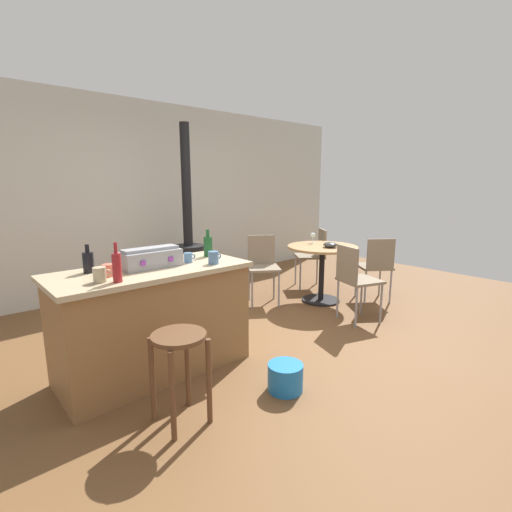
{
  "coord_description": "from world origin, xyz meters",
  "views": [
    {
      "loc": [
        -2.39,
        -2.56,
        1.56
      ],
      "look_at": [
        0.06,
        0.22,
        0.82
      ],
      "focal_mm": 26.02,
      "sensor_mm": 36.0,
      "label": 1
    }
  ],
  "objects_px": {
    "folding_chair_near": "(314,253)",
    "plastic_bucket": "(285,377)",
    "wooden_stool": "(180,356)",
    "cup_2": "(108,270)",
    "wine_glass": "(313,235)",
    "dining_table": "(322,259)",
    "folding_chair_left": "(355,277)",
    "bottle_2": "(208,246)",
    "folding_chair_right": "(376,264)",
    "cup_0": "(214,258)",
    "kitchen_island": "(154,320)",
    "bottle_0": "(117,267)",
    "serving_bowl": "(330,245)",
    "cup_1": "(100,275)",
    "cup_3": "(188,258)",
    "bottle_1": "(88,262)",
    "wood_stove": "(189,255)",
    "toolbox": "(151,258)",
    "folding_chair_far": "(263,263)"
  },
  "relations": [
    {
      "from": "folding_chair_near",
      "to": "plastic_bucket",
      "type": "relative_size",
      "value": 3.26
    },
    {
      "from": "wooden_stool",
      "to": "cup_2",
      "type": "relative_size",
      "value": 5.18
    },
    {
      "from": "wine_glass",
      "to": "folding_chair_near",
      "type": "bearing_deg",
      "value": 36.48
    },
    {
      "from": "dining_table",
      "to": "folding_chair_left",
      "type": "bearing_deg",
      "value": -113.65
    },
    {
      "from": "bottle_2",
      "to": "cup_2",
      "type": "bearing_deg",
      "value": -171.31
    },
    {
      "from": "folding_chair_right",
      "to": "cup_0",
      "type": "relative_size",
      "value": 6.97
    },
    {
      "from": "kitchen_island",
      "to": "bottle_0",
      "type": "distance_m",
      "value": 0.7
    },
    {
      "from": "kitchen_island",
      "to": "serving_bowl",
      "type": "height_order",
      "value": "kitchen_island"
    },
    {
      "from": "serving_bowl",
      "to": "cup_1",
      "type": "bearing_deg",
      "value": -174.14
    },
    {
      "from": "wine_glass",
      "to": "serving_bowl",
      "type": "height_order",
      "value": "wine_glass"
    },
    {
      "from": "dining_table",
      "to": "wooden_stool",
      "type": "bearing_deg",
      "value": -159.51
    },
    {
      "from": "wooden_stool",
      "to": "wine_glass",
      "type": "height_order",
      "value": "wine_glass"
    },
    {
      "from": "bottle_0",
      "to": "plastic_bucket",
      "type": "height_order",
      "value": "bottle_0"
    },
    {
      "from": "bottle_0",
      "to": "serving_bowl",
      "type": "height_order",
      "value": "bottle_0"
    },
    {
      "from": "folding_chair_left",
      "to": "cup_2",
      "type": "xyz_separation_m",
      "value": [
        -2.56,
        0.41,
        0.41
      ]
    },
    {
      "from": "dining_table",
      "to": "cup_2",
      "type": "height_order",
      "value": "cup_2"
    },
    {
      "from": "plastic_bucket",
      "to": "folding_chair_right",
      "type": "bearing_deg",
      "value": 16.48
    },
    {
      "from": "cup_1",
      "to": "kitchen_island",
      "type": "bearing_deg",
      "value": 20.21
    },
    {
      "from": "dining_table",
      "to": "cup_3",
      "type": "height_order",
      "value": "cup_3"
    },
    {
      "from": "serving_bowl",
      "to": "cup_0",
      "type": "bearing_deg",
      "value": -170.52
    },
    {
      "from": "bottle_1",
      "to": "dining_table",
      "type": "bearing_deg",
      "value": 1.96
    },
    {
      "from": "bottle_2",
      "to": "cup_0",
      "type": "relative_size",
      "value": 2.03
    },
    {
      "from": "kitchen_island",
      "to": "wood_stove",
      "type": "bearing_deg",
      "value": 51.3
    },
    {
      "from": "wood_stove",
      "to": "bottle_2",
      "type": "height_order",
      "value": "wood_stove"
    },
    {
      "from": "folding_chair_left",
      "to": "cup_0",
      "type": "relative_size",
      "value": 7.11
    },
    {
      "from": "serving_bowl",
      "to": "folding_chair_left",
      "type": "bearing_deg",
      "value": -117.21
    },
    {
      "from": "cup_0",
      "to": "plastic_bucket",
      "type": "xyz_separation_m",
      "value": [
        0.13,
        -0.73,
        -0.83
      ]
    },
    {
      "from": "cup_3",
      "to": "wooden_stool",
      "type": "bearing_deg",
      "value": -125.96
    },
    {
      "from": "toolbox",
      "to": "cup_2",
      "type": "relative_size",
      "value": 3.95
    },
    {
      "from": "cup_2",
      "to": "wine_glass",
      "type": "distance_m",
      "value": 3.01
    },
    {
      "from": "wine_glass",
      "to": "serving_bowl",
      "type": "distance_m",
      "value": 0.4
    },
    {
      "from": "plastic_bucket",
      "to": "wine_glass",
      "type": "bearing_deg",
      "value": 35.65
    },
    {
      "from": "bottle_2",
      "to": "plastic_bucket",
      "type": "bearing_deg",
      "value": -91.61
    },
    {
      "from": "wooden_stool",
      "to": "folding_chair_far",
      "type": "xyz_separation_m",
      "value": [
        2.1,
        1.5,
        0.06
      ]
    },
    {
      "from": "wood_stove",
      "to": "folding_chair_left",
      "type": "bearing_deg",
      "value": -70.32
    },
    {
      "from": "cup_3",
      "to": "plastic_bucket",
      "type": "bearing_deg",
      "value": -74.32
    },
    {
      "from": "bottle_1",
      "to": "wine_glass",
      "type": "relative_size",
      "value": 1.51
    },
    {
      "from": "wood_stove",
      "to": "wine_glass",
      "type": "relative_size",
      "value": 16.33
    },
    {
      "from": "folding_chair_far",
      "to": "plastic_bucket",
      "type": "relative_size",
      "value": 3.25
    },
    {
      "from": "wooden_stool",
      "to": "folding_chair_far",
      "type": "bearing_deg",
      "value": 35.56
    },
    {
      "from": "folding_chair_near",
      "to": "bottle_1",
      "type": "bearing_deg",
      "value": -169.74
    },
    {
      "from": "dining_table",
      "to": "folding_chair_far",
      "type": "xyz_separation_m",
      "value": [
        -0.61,
        0.49,
        -0.04
      ]
    },
    {
      "from": "plastic_bucket",
      "to": "bottle_2",
      "type": "bearing_deg",
      "value": 88.39
    },
    {
      "from": "bottle_2",
      "to": "cup_3",
      "type": "height_order",
      "value": "bottle_2"
    },
    {
      "from": "folding_chair_right",
      "to": "wood_stove",
      "type": "distance_m",
      "value": 2.56
    },
    {
      "from": "folding_chair_left",
      "to": "bottle_2",
      "type": "bearing_deg",
      "value": 160.66
    },
    {
      "from": "dining_table",
      "to": "folding_chair_far",
      "type": "bearing_deg",
      "value": 141.27
    },
    {
      "from": "cup_2",
      "to": "bottle_0",
      "type": "bearing_deg",
      "value": -93.19
    },
    {
      "from": "wine_glass",
      "to": "plastic_bucket",
      "type": "xyz_separation_m",
      "value": [
        -2.02,
        -1.45,
        -0.75
      ]
    },
    {
      "from": "folding_chair_right",
      "to": "cup_3",
      "type": "distance_m",
      "value": 2.75
    }
  ]
}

